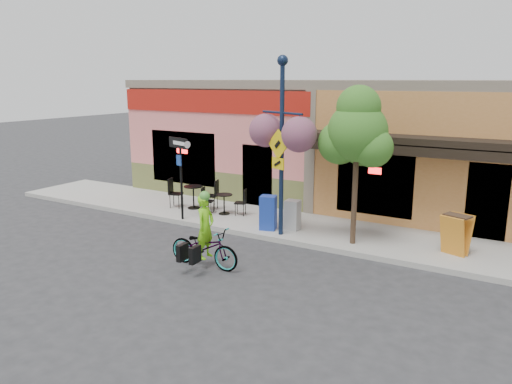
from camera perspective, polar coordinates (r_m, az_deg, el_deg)
ground at (r=13.54m, az=3.79°, el=-6.83°), size 90.00×90.00×0.00m
sidewalk at (r=15.24m, az=7.21°, el=-4.35°), size 24.00×3.00×0.15m
curb at (r=13.98m, az=4.82°, el=-5.88°), size 24.00×0.12×0.15m
building at (r=19.88m, az=13.79°, el=5.82°), size 18.20×8.20×4.50m
bicycle at (r=12.39m, az=-5.94°, el=-6.31°), size 1.93×0.75×1.00m
cyclist_rider at (r=12.27m, az=-5.78°, el=-5.11°), size 0.40×0.59×1.57m
lamp_post at (r=13.96m, az=2.95°, el=5.07°), size 1.73×1.17×5.04m
one_way_sign at (r=15.90m, az=-8.54°, el=1.48°), size 1.02×0.52×2.62m
cafe_set_left at (r=17.35m, az=-7.16°, el=-0.20°), size 1.90×1.34×1.04m
cafe_set_right at (r=16.53m, az=-3.67°, el=-1.05°), size 1.64×1.17×0.89m
newspaper_box_blue at (r=14.83m, az=1.40°, el=-2.38°), size 0.56×0.52×1.02m
newspaper_box_grey at (r=14.87m, az=4.18°, el=-2.63°), size 0.43×0.40×0.89m
street_tree at (r=13.46m, az=11.35°, el=2.97°), size 2.01×2.01×4.31m
sandwich_board at (r=13.55m, az=21.51°, el=-4.70°), size 0.75×0.64×1.05m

